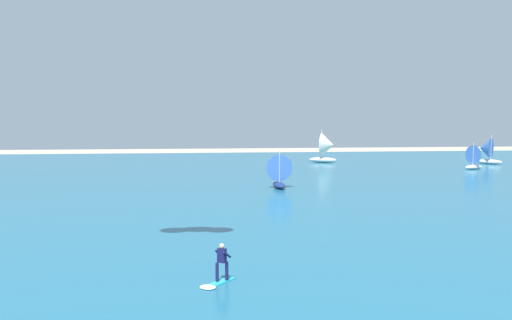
# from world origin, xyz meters

# --- Properties ---
(ocean) EXTENTS (160.00, 90.00, 0.10)m
(ocean) POSITION_xyz_m (0.00, 50.69, 0.05)
(ocean) COLOR #236B89
(ocean) RESTS_ON ground
(kitesurfer) EXTENTS (1.70, 1.85, 1.67)m
(kitesurfer) POSITION_xyz_m (-2.52, 17.00, 0.70)
(kitesurfer) COLOR #26B2CC
(kitesurfer) RESTS_ON ocean
(sailboat_anchored_offshore) EXTENTS (3.19, 2.85, 3.59)m
(sailboat_anchored_offshore) POSITION_xyz_m (33.46, 60.78, 1.74)
(sailboat_anchored_offshore) COLOR white
(sailboat_anchored_offshore) RESTS_ON ocean
(sailboat_mid_left) EXTENTS (4.50, 4.02, 5.04)m
(sailboat_mid_left) POSITION_xyz_m (15.93, 72.36, 2.41)
(sailboat_mid_left) COLOR silver
(sailboat_mid_left) RESTS_ON ocean
(sailboat_near_shore) EXTENTS (2.69, 3.17, 3.70)m
(sailboat_near_shore) POSITION_xyz_m (4.41, 45.86, 1.79)
(sailboat_near_shore) COLOR navy
(sailboat_near_shore) RESTS_ON ocean
(sailboat_outermost) EXTENTS (3.81, 3.80, 4.31)m
(sailboat_outermost) POSITION_xyz_m (38.99, 67.87, 2.07)
(sailboat_outermost) COLOR white
(sailboat_outermost) RESTS_ON ocean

